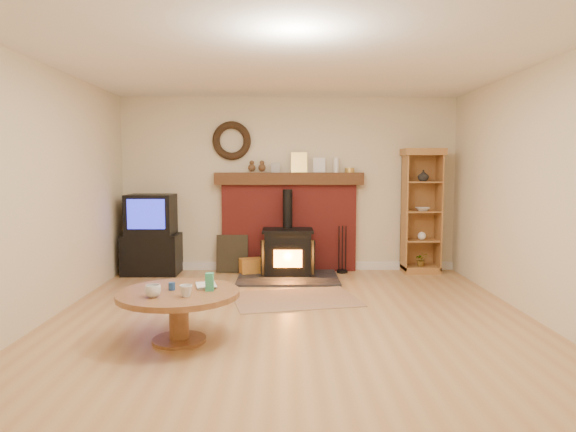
{
  "coord_description": "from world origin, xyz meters",
  "views": [
    {
      "loc": [
        -0.09,
        -4.98,
        1.56
      ],
      "look_at": [
        -0.03,
        1.0,
        0.99
      ],
      "focal_mm": 32.0,
      "sensor_mm": 36.0,
      "label": 1
    }
  ],
  "objects_px": {
    "tv_unit": "(152,236)",
    "curio_cabinet": "(421,211)",
    "coffee_table": "(179,301)",
    "wood_stove": "(288,254)"
  },
  "relations": [
    {
      "from": "tv_unit",
      "to": "curio_cabinet",
      "type": "distance_m",
      "value": 3.98
    },
    {
      "from": "coffee_table",
      "to": "tv_unit",
      "type": "bearing_deg",
      "value": 108.5
    },
    {
      "from": "wood_stove",
      "to": "coffee_table",
      "type": "xyz_separation_m",
      "value": [
        -1.0,
        -2.76,
        0.05
      ]
    },
    {
      "from": "wood_stove",
      "to": "tv_unit",
      "type": "xyz_separation_m",
      "value": [
        -1.99,
        0.2,
        0.23
      ]
    },
    {
      "from": "curio_cabinet",
      "to": "coffee_table",
      "type": "distance_m",
      "value": 4.29
    },
    {
      "from": "wood_stove",
      "to": "curio_cabinet",
      "type": "distance_m",
      "value": 2.08
    },
    {
      "from": "tv_unit",
      "to": "curio_cabinet",
      "type": "bearing_deg",
      "value": 1.22
    },
    {
      "from": "tv_unit",
      "to": "curio_cabinet",
      "type": "height_order",
      "value": "curio_cabinet"
    },
    {
      "from": "curio_cabinet",
      "to": "coffee_table",
      "type": "relative_size",
      "value": 1.68
    },
    {
      "from": "tv_unit",
      "to": "coffee_table",
      "type": "height_order",
      "value": "tv_unit"
    }
  ]
}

